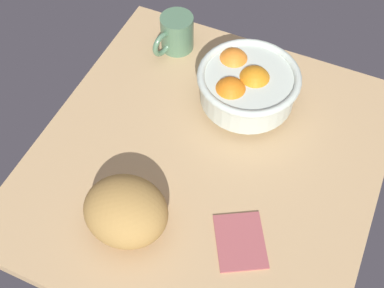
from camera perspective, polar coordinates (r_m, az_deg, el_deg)
name	(u,v)px	position (r cm, az deg, el deg)	size (l,w,h in cm)	color
ground_plane	(206,162)	(102.76, 1.55, -1.98)	(71.02, 67.02, 3.00)	tan
fruit_bowl	(246,84)	(106.24, 6.08, 6.68)	(21.37, 21.37, 10.22)	silver
bread_loaf	(126,211)	(90.38, -7.45, -7.47)	(15.40, 13.58, 10.08)	#B58846
napkin_folded	(240,241)	(92.64, 5.46, -10.78)	(11.01, 8.63, 0.82)	#AA5356
mug	(176,33)	(118.75, -1.82, 12.32)	(11.64, 7.58, 8.61)	#537A5B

